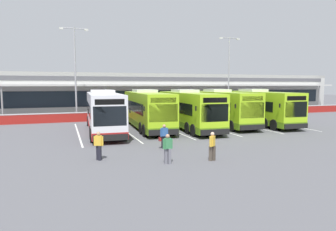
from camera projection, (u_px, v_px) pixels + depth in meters
ground_plane at (217, 137)px, 23.90m from camera, size 200.00×200.00×0.00m
terminal_building at (138, 92)px, 48.81m from camera, size 70.00×13.00×6.00m
red_barrier_wall at (161, 114)px, 37.43m from camera, size 60.00×0.40×1.10m
coach_bus_leftmost at (104, 112)px, 26.39m from camera, size 3.41×12.26×3.78m
coach_bus_left_centre at (147, 110)px, 28.74m from camera, size 3.41×12.26×3.78m
coach_bus_centre at (188, 110)px, 28.82m from camera, size 3.41×12.26×3.78m
coach_bus_right_centre at (221, 108)px, 31.46m from camera, size 3.41×12.26×3.78m
coach_bus_rightmost at (257, 107)px, 32.15m from camera, size 3.41×12.26×3.78m
bay_stripe_far_west at (78, 133)px, 26.03m from camera, size 0.14×13.00×0.01m
bay_stripe_west at (125, 131)px, 27.43m from camera, size 0.14×13.00×0.01m
bay_stripe_mid_west at (168, 128)px, 28.82m from camera, size 0.14×13.00×0.01m
bay_stripe_centre at (206, 126)px, 30.22m from camera, size 0.14×13.00×0.01m
bay_stripe_mid_east at (242, 125)px, 31.62m from camera, size 0.14×13.00×0.01m
bay_stripe_east at (274, 123)px, 33.02m from camera, size 0.14×13.00×0.01m
pedestrian_with_handbag at (164, 136)px, 19.65m from camera, size 0.62×0.31×1.62m
pedestrian_in_dark_coat at (212, 145)px, 16.47m from camera, size 0.46×0.43×1.62m
pedestrian_child at (99, 145)px, 16.58m from camera, size 0.52×0.40×1.62m
pedestrian_near_bin at (168, 148)px, 15.79m from camera, size 0.53×0.30×1.62m
lamp_post_west at (75, 68)px, 35.11m from camera, size 3.24×0.28×11.00m
lamp_post_centre at (229, 71)px, 42.21m from camera, size 3.24×0.28×11.00m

